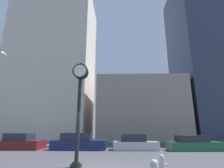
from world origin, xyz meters
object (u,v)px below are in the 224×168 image
Objects in this scene: street_clock at (80,96)px; car_silver at (135,143)px; car_green at (194,144)px; fire_hydrant_far at (162,163)px; car_maroon at (21,143)px; car_navy at (79,143)px.

car_silver is at bearing 65.16° from street_clock.
car_green reaches higher than fire_hydrant_far.
car_maroon is 5.93× the size of fire_hydrant_far.
car_navy is 1.22× the size of car_silver.
car_navy is (-1.51, 7.59, -2.74)m from street_clock.
car_navy is at bearing 174.29° from car_green.
car_navy is (5.33, -0.11, 0.01)m from car_maroon.
car_navy reaches higher than car_silver.
car_maroon is 0.85× the size of car_navy.
fire_hydrant_far is at bearing -15.28° from street_clock.
car_navy is 4.97m from car_silver.
street_clock is 1.13× the size of car_green.
street_clock is 7.51× the size of fire_hydrant_far.
car_maroon is 10.30m from car_silver.
car_maroon is at bearing 140.44° from fire_hydrant_far.
car_green is (9.92, -0.46, -0.08)m from car_navy.
car_navy reaches higher than car_maroon.
car_maroon is at bearing 174.82° from car_green.
street_clock is 8.21m from car_navy.
street_clock is 1.31× the size of car_silver.
fire_hydrant_far is (10.54, -8.71, -0.23)m from car_maroon.
car_navy reaches higher than car_green.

